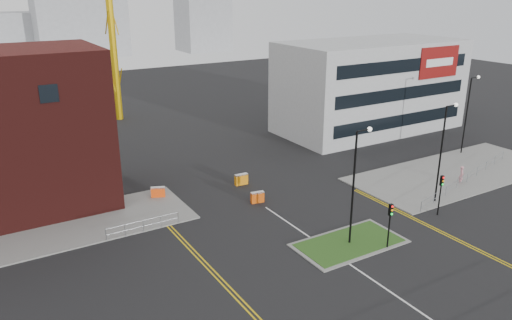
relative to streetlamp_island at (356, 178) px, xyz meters
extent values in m
plane|color=black|center=(-2.22, -8.00, -5.41)|extent=(200.00, 200.00, 0.00)
cube|color=slate|center=(-22.22, 14.00, -5.35)|extent=(28.00, 8.00, 0.12)
cube|color=slate|center=(19.78, 6.00, -5.35)|extent=(24.00, 10.00, 0.12)
cube|color=slate|center=(-0.22, 0.00, -5.37)|extent=(8.60, 4.60, 0.08)
cube|color=#284A18|center=(-0.22, 0.00, -5.35)|extent=(8.00, 4.00, 0.12)
cube|color=black|center=(-18.22, 14.98, 5.59)|extent=(1.40, 0.10, 1.40)
cube|color=#A7A9AC|center=(23.78, 24.00, 0.59)|extent=(25.00, 12.00, 12.00)
cube|color=black|center=(23.78, 17.98, -2.92)|extent=(22.00, 0.10, 1.60)
cube|color=black|center=(23.78, 17.98, 0.59)|extent=(22.00, 0.10, 1.60)
cube|color=black|center=(23.78, 17.98, 4.09)|extent=(22.00, 0.10, 1.60)
cube|color=maroon|center=(29.78, 17.92, 4.09)|extent=(7.00, 0.15, 4.00)
cube|color=white|center=(29.78, 17.82, 4.09)|extent=(5.00, 0.05, 1.00)
cylinder|color=black|center=(-0.22, 0.00, -0.91)|extent=(0.16, 0.16, 9.00)
cylinder|color=black|center=(0.38, 0.00, 3.59)|extent=(1.20, 0.10, 0.10)
sphere|color=silver|center=(0.98, 0.00, 3.59)|extent=(0.36, 0.36, 0.36)
cylinder|color=black|center=(11.78, 2.00, -0.91)|extent=(0.16, 0.16, 9.00)
cylinder|color=black|center=(12.38, 2.00, 3.59)|extent=(1.20, 0.10, 0.10)
sphere|color=silver|center=(12.98, 2.00, 3.59)|extent=(0.36, 0.36, 0.36)
cylinder|color=black|center=(25.78, 10.00, -0.91)|extent=(0.16, 0.16, 9.00)
cylinder|color=black|center=(26.38, 10.00, 3.59)|extent=(1.20, 0.10, 0.10)
sphere|color=silver|center=(26.98, 10.00, 3.59)|extent=(0.36, 0.36, 0.36)
cylinder|color=black|center=(1.78, -2.00, -3.91)|extent=(0.12, 0.12, 3.00)
cube|color=black|center=(1.78, -2.00, -2.21)|extent=(0.28, 0.22, 0.90)
sphere|color=red|center=(1.78, -2.13, -1.91)|extent=(0.18, 0.18, 0.18)
sphere|color=orange|center=(1.78, -2.13, -2.21)|extent=(0.18, 0.18, 0.18)
sphere|color=#0CCC33|center=(1.78, -2.13, -2.51)|extent=(0.18, 0.18, 0.18)
cylinder|color=black|center=(9.78, 0.00, -3.91)|extent=(0.12, 0.12, 3.00)
cube|color=black|center=(9.78, 0.00, -2.21)|extent=(0.28, 0.22, 0.90)
sphere|color=red|center=(9.78, -0.13, -1.91)|extent=(0.18, 0.18, 0.18)
sphere|color=orange|center=(9.78, -0.13, -2.21)|extent=(0.18, 0.18, 0.18)
sphere|color=#0CCC33|center=(9.78, -0.13, -2.51)|extent=(0.18, 0.18, 0.18)
cylinder|color=gray|center=(-13.22, 10.00, -4.36)|extent=(6.00, 0.04, 0.04)
cylinder|color=gray|center=(-13.22, 10.00, -4.86)|extent=(6.00, 0.04, 0.04)
cylinder|color=gray|center=(-16.22, 10.00, -4.86)|extent=(0.05, 0.05, 1.10)
cylinder|color=gray|center=(-10.22, 10.00, -4.86)|extent=(0.05, 0.05, 1.10)
cylinder|color=gray|center=(18.28, 3.50, -4.36)|extent=(19.01, 5.04, 0.04)
cylinder|color=gray|center=(18.28, 3.50, -4.86)|extent=(19.01, 5.04, 0.04)
cylinder|color=gray|center=(8.78, 1.00, -4.86)|extent=(0.05, 0.05, 1.10)
cylinder|color=gray|center=(27.78, 6.00, -4.86)|extent=(0.05, 0.05, 1.10)
cube|color=silver|center=(-2.22, -6.00, -5.41)|extent=(0.15, 30.00, 0.01)
cube|color=gold|center=(-11.22, 2.00, -5.41)|extent=(0.12, 24.00, 0.01)
cube|color=gold|center=(-10.92, 2.00, -5.41)|extent=(0.12, 24.00, 0.01)
cube|color=gold|center=(7.28, -2.00, -5.41)|extent=(0.12, 20.00, 0.01)
cube|color=gold|center=(7.58, -2.00, -5.41)|extent=(0.12, 20.00, 0.01)
cube|color=gray|center=(7.78, 122.00, 2.59)|extent=(24.00, 12.00, 16.00)
cube|color=gray|center=(42.78, 117.00, 8.59)|extent=(14.00, 12.00, 28.00)
cube|color=gray|center=(-10.22, 132.00, 0.59)|extent=(30.00, 12.00, 12.00)
imported|color=#D08792|center=(17.49, 3.64, -4.45)|extent=(0.82, 0.81, 1.92)
cube|color=#FF4B0E|center=(-9.74, 16.00, -4.87)|extent=(1.36, 0.89, 1.08)
cube|color=silver|center=(-9.74, 16.00, -4.39)|extent=(1.36, 0.89, 0.13)
cube|color=#E6530C|center=(-2.30, 10.32, -4.90)|extent=(1.28, 0.61, 1.03)
cube|color=silver|center=(-2.30, 10.32, -4.44)|extent=(1.28, 0.61, 0.12)
cube|color=orange|center=(-1.42, 14.89, -4.86)|extent=(1.34, 0.48, 1.11)
cube|color=silver|center=(-1.42, 14.89, -4.36)|extent=(1.34, 0.48, 0.13)
camera|label=1|loc=(-24.01, -25.63, 13.38)|focal=35.00mm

